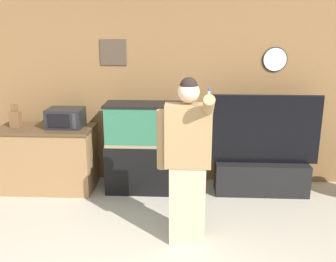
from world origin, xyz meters
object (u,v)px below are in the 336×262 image
Objects in this scene: counter_island at (48,158)px; tv_on_stand at (262,165)px; person_standing at (187,160)px; aquarium_on_stand at (146,148)px; microwave at (66,118)px; knife_block at (16,119)px.

tv_on_stand is (2.97, 0.03, -0.05)m from counter_island.
aquarium_on_stand is at bearing 113.50° from person_standing.
person_standing is at bearing -37.97° from microwave.
counter_island is 4.07× the size of knife_block.
tv_on_stand reaches higher than knife_block.
microwave is 0.32× the size of tv_on_stand.
person_standing is at bearing -28.54° from knife_block.
tv_on_stand is (1.59, -0.01, -0.22)m from aquarium_on_stand.
microwave is at bearing -179.66° from aquarium_on_stand.
person_standing is (2.35, -1.28, -0.10)m from knife_block.
knife_block is at bearing -178.74° from microwave.
aquarium_on_stand is 0.82× the size of tv_on_stand.
tv_on_stand is 0.86× the size of person_standing.
tv_on_stand reaches higher than microwave.
tv_on_stand is (3.38, 0.01, -0.62)m from knife_block.
knife_block is at bearing -179.30° from aquarium_on_stand.
knife_block is at bearing -179.82° from tv_on_stand.
microwave is 0.27× the size of person_standing.
knife_block is 1.83m from aquarium_on_stand.
tv_on_stand reaches higher than counter_island.
tv_on_stand is at bearing 0.18° from knife_block.
knife_block is at bearing 177.52° from counter_island.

